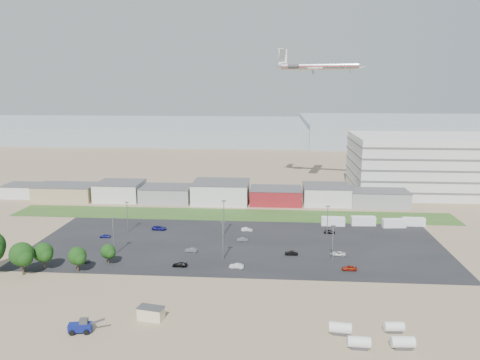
# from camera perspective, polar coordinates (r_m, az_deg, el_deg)

# --- Properties ---
(ground) EXTENTS (700.00, 700.00, 0.00)m
(ground) POSITION_cam_1_polar(r_m,az_deg,el_deg) (121.57, -3.39, -10.85)
(ground) COLOR #877056
(ground) RESTS_ON ground
(parking_lot) EXTENTS (120.00, 50.00, 0.01)m
(parking_lot) POSITION_cam_1_polar(r_m,az_deg,el_deg) (139.65, -0.23, -7.82)
(parking_lot) COLOR black
(parking_lot) RESTS_ON ground
(grass_strip) EXTENTS (160.00, 16.00, 0.02)m
(grass_strip) POSITION_cam_1_polar(r_m,az_deg,el_deg) (170.50, -1.05, -4.24)
(grass_strip) COLOR #2F531F
(grass_strip) RESTS_ON ground
(hills_backdrop) EXTENTS (700.00, 200.00, 9.00)m
(hills_backdrop) POSITION_cam_1_polar(r_m,az_deg,el_deg) (429.13, 7.65, 5.77)
(hills_backdrop) COLOR gray
(hills_backdrop) RESTS_ON ground
(building_row) EXTENTS (170.00, 20.00, 8.00)m
(building_row) POSITION_cam_1_polar(r_m,az_deg,el_deg) (190.02, -5.62, -1.41)
(building_row) COLOR silver
(building_row) RESTS_ON ground
(parking_garage) EXTENTS (80.00, 40.00, 25.00)m
(parking_garage) POSITION_cam_1_polar(r_m,az_deg,el_deg) (221.97, 23.91, 1.75)
(parking_garage) COLOR silver
(parking_garage) RESTS_ON ground
(portable_shed) EXTENTS (5.67, 3.68, 2.64)m
(portable_shed) POSITION_cam_1_polar(r_m,az_deg,el_deg) (98.97, -10.81, -15.66)
(portable_shed) COLOR beige
(portable_shed) RESTS_ON ground
(telehandler) EXTENTS (7.11, 3.42, 2.84)m
(telehandler) POSITION_cam_1_polar(r_m,az_deg,el_deg) (97.54, -18.93, -16.47)
(telehandler) COLOR navy
(telehandler) RESTS_ON ground
(storage_tank_nw) EXTENTS (4.41, 2.60, 2.51)m
(storage_tank_nw) POSITION_cam_1_polar(r_m,az_deg,el_deg) (94.30, 12.12, -17.21)
(storage_tank_nw) COLOR silver
(storage_tank_nw) RESTS_ON ground
(storage_tank_ne) EXTENTS (3.81, 2.11, 2.21)m
(storage_tank_ne) POSITION_cam_1_polar(r_m,az_deg,el_deg) (97.57, 18.26, -16.62)
(storage_tank_ne) COLOR silver
(storage_tank_ne) RESTS_ON ground
(storage_tank_sw) EXTENTS (4.12, 2.23, 2.41)m
(storage_tank_sw) POSITION_cam_1_polar(r_m,az_deg,el_deg) (90.70, 14.31, -18.59)
(storage_tank_sw) COLOR silver
(storage_tank_sw) RESTS_ON ground
(storage_tank_se) EXTENTS (4.18, 2.24, 2.45)m
(storage_tank_se) POSITION_cam_1_polar(r_m,az_deg,el_deg) (92.77, 19.22, -18.16)
(storage_tank_se) COLOR silver
(storage_tank_se) RESTS_ON ground
(box_trailer_a) EXTENTS (7.83, 2.70, 2.91)m
(box_trailer_a) POSITION_cam_1_polar(r_m,az_deg,el_deg) (160.34, 11.27, -4.95)
(box_trailer_a) COLOR silver
(box_trailer_a) RESTS_ON ground
(box_trailer_b) EXTENTS (8.12, 2.91, 3.00)m
(box_trailer_b) POSITION_cam_1_polar(r_m,az_deg,el_deg) (162.89, 14.79, -4.84)
(box_trailer_b) COLOR silver
(box_trailer_b) RESTS_ON ground
(box_trailer_c) EXTENTS (7.76, 3.15, 2.83)m
(box_trailer_c) POSITION_cam_1_polar(r_m,az_deg,el_deg) (163.46, 18.26, -5.01)
(box_trailer_c) COLOR silver
(box_trailer_c) RESTS_ON ground
(box_trailer_d) EXTENTS (7.24, 2.35, 2.70)m
(box_trailer_d) POSITION_cam_1_polar(r_m,az_deg,el_deg) (167.53, 20.41, -4.79)
(box_trailer_d) COLOR silver
(box_trailer_d) RESTS_ON ground
(tree_left) EXTENTS (6.31, 6.31, 9.46)m
(tree_left) POSITION_cam_1_polar(r_m,az_deg,el_deg) (128.41, -25.06, -8.46)
(tree_left) COLOR black
(tree_left) RESTS_ON ground
(tree_mid) EXTENTS (5.30, 5.30, 7.95)m
(tree_mid) POSITION_cam_1_polar(r_m,az_deg,el_deg) (130.26, -22.85, -8.35)
(tree_mid) COLOR black
(tree_mid) RESTS_ON ground
(tree_right) EXTENTS (4.88, 4.88, 7.31)m
(tree_right) POSITION_cam_1_polar(r_m,az_deg,el_deg) (125.77, -19.22, -8.94)
(tree_right) COLOR black
(tree_right) RESTS_ON ground
(tree_near) EXTENTS (4.12, 4.12, 6.18)m
(tree_near) POSITION_cam_1_polar(r_m,az_deg,el_deg) (128.56, -15.78, -8.55)
(tree_near) COLOR black
(tree_near) RESTS_ON ground
(lightpole_front_l) EXTENTS (1.25, 0.52, 10.63)m
(lightpole_front_l) POSITION_cam_1_polar(r_m,az_deg,el_deg) (134.26, -15.16, -6.65)
(lightpole_front_l) COLOR slate
(lightpole_front_l) RESTS_ON ground
(lightpole_front_m) EXTENTS (1.25, 0.52, 10.66)m
(lightpole_front_m) POSITION_cam_1_polar(r_m,az_deg,el_deg) (126.02, -2.10, -7.43)
(lightpole_front_m) COLOR slate
(lightpole_front_m) RESTS_ON ground
(lightpole_front_r) EXTENTS (1.20, 0.50, 10.16)m
(lightpole_front_r) POSITION_cam_1_polar(r_m,az_deg,el_deg) (126.64, 11.22, -7.68)
(lightpole_front_r) COLOR slate
(lightpole_front_r) RESTS_ON ground
(lightpole_back_l) EXTENTS (1.17, 0.49, 9.94)m
(lightpole_back_l) POSITION_cam_1_polar(r_m,az_deg,el_deg) (153.51, -13.56, -4.42)
(lightpole_back_l) COLOR slate
(lightpole_back_l) RESTS_ON ground
(lightpole_back_m) EXTENTS (1.29, 0.54, 10.95)m
(lightpole_back_m) POSITION_cam_1_polar(r_m,az_deg,el_deg) (147.05, -1.98, -4.60)
(lightpole_back_m) COLOR slate
(lightpole_back_m) RESTS_ON ground
(lightpole_back_r) EXTENTS (1.18, 0.49, 10.02)m
(lightpole_back_r) POSITION_cam_1_polar(r_m,az_deg,el_deg) (146.60, 10.60, -5.03)
(lightpole_back_r) COLOR slate
(lightpole_back_r) RESTS_ON ground
(airliner) EXTENTS (46.01, 36.08, 12.10)m
(airliner) POSITION_cam_1_polar(r_m,az_deg,el_deg) (211.84, 9.68, 13.50)
(airliner) COLOR silver
(parked_car_0) EXTENTS (4.32, 2.34, 1.15)m
(parked_car_0) POSITION_cam_1_polar(r_m,az_deg,el_deg) (133.31, 11.86, -8.77)
(parked_car_0) COLOR silver
(parked_car_0) RESTS_ON ground
(parked_car_1) EXTENTS (3.66, 1.29, 1.20)m
(parked_car_1) POSITION_cam_1_polar(r_m,az_deg,el_deg) (131.64, 6.28, -8.84)
(parked_car_1) COLOR black
(parked_car_1) RESTS_ON ground
(parked_car_2) EXTENTS (3.85, 1.59, 1.30)m
(parked_car_2) POSITION_cam_1_polar(r_m,az_deg,el_deg) (123.80, 13.18, -10.40)
(parked_car_2) COLOR maroon
(parked_car_2) RESTS_ON ground
(parked_car_3) EXTENTS (3.94, 1.66, 1.13)m
(parked_car_3) POSITION_cam_1_polar(r_m,az_deg,el_deg) (124.03, -7.34, -10.18)
(parked_car_3) COLOR black
(parked_car_3) RESTS_ON ground
(parked_car_4) EXTENTS (3.60, 1.59, 1.15)m
(parked_car_4) POSITION_cam_1_polar(r_m,az_deg,el_deg) (133.95, -5.98, -8.48)
(parked_car_4) COLOR #595B5E
(parked_car_4) RESTS_ON ground
(parked_car_5) EXTENTS (3.35, 1.70, 1.10)m
(parked_car_5) POSITION_cam_1_polar(r_m,az_deg,el_deg) (151.14, -16.13, -6.56)
(parked_car_5) COLOR navy
(parked_car_5) RESTS_ON ground
(parked_car_7) EXTENTS (3.49, 1.48, 1.12)m
(parked_car_7) POSITION_cam_1_polar(r_m,az_deg,el_deg) (142.07, 0.31, -7.25)
(parked_car_7) COLOR #595B5E
(parked_car_7) RESTS_ON ground
(parked_car_8) EXTENTS (3.64, 1.77, 1.20)m
(parked_car_8) POSITION_cam_1_polar(r_m,az_deg,el_deg) (151.86, 10.84, -6.20)
(parked_car_8) COLOR black
(parked_car_8) RESTS_ON ground
(parked_car_9) EXTENTS (4.74, 2.28, 1.30)m
(parked_car_9) POSITION_cam_1_polar(r_m,az_deg,el_deg) (154.92, -9.83, -5.79)
(parked_car_9) COLOR navy
(parked_car_9) RESTS_ON ground
(parked_car_10) EXTENTS (4.16, 2.15, 1.15)m
(parked_car_10) POSITION_cam_1_polar(r_m,az_deg,el_deg) (132.47, -18.67, -9.28)
(parked_car_10) COLOR #595B5E
(parked_car_10) RESTS_ON ground
(parked_car_11) EXTENTS (3.67, 1.39, 1.20)m
(parked_car_11) POSITION_cam_1_polar(r_m,az_deg,el_deg) (151.48, 0.84, -6.04)
(parked_car_11) COLOR silver
(parked_car_11) RESTS_ON ground
(parked_car_13) EXTENTS (3.82, 1.57, 1.23)m
(parked_car_13) POSITION_cam_1_polar(r_m,az_deg,el_deg) (122.09, -0.43, -10.42)
(parked_car_13) COLOR silver
(parked_car_13) RESTS_ON ground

